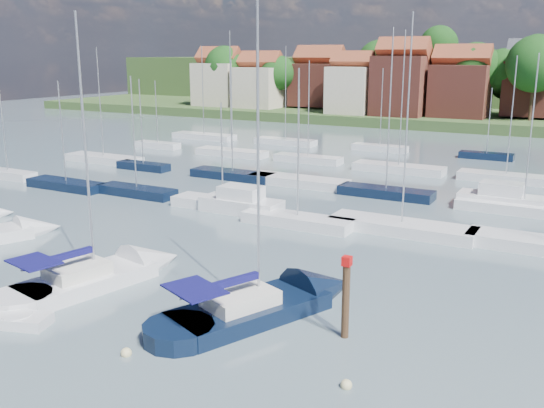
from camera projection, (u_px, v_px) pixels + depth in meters
The scene contains 10 objects.
ground at pixel (381, 177), 65.22m from camera, with size 260.00×260.00×0.00m, color #4C5F68.
sailboat_centre at pixel (110, 275), 35.40m from camera, with size 5.68×12.51×16.43m.
sailboat_navy at pixel (277, 303), 31.37m from camera, with size 8.11×13.14×17.72m.
tender at pixel (17, 320), 29.56m from camera, with size 3.45×2.36×0.68m.
timber_piling at pixel (345, 318), 28.15m from camera, with size 0.40×0.40×6.23m.
buoy_d at pixel (126, 355), 26.67m from camera, with size 0.49×0.49×0.49m, color beige.
buoy_e at pixel (279, 296), 33.24m from camera, with size 0.51×0.51×0.51m, color #D85914.
buoy_f at pixel (346, 387), 24.09m from camera, with size 0.48×0.48×0.48m, color beige.
marina_field at pixel (383, 183), 60.10m from camera, with size 79.62×41.41×15.93m.
far_shore_town at pixel (521, 90), 141.86m from camera, with size 212.46×90.00×22.27m.
Camera 1 is at (20.59, -21.72, 12.89)m, focal length 40.00 mm.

